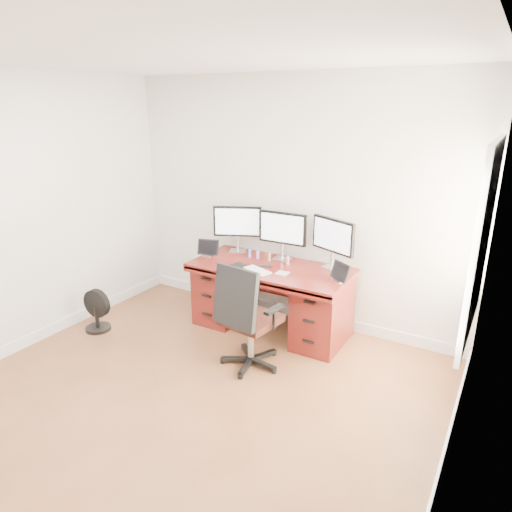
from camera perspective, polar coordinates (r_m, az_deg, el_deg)
The scene contains 19 objects.
ground at distance 3.89m, azimuth -11.93°, elevation -19.71°, with size 4.50×4.50×0.00m, color brown.
back_wall at distance 5.04m, azimuth 4.33°, elevation 6.65°, with size 4.00×0.10×2.70m, color white.
right_wall at distance 2.52m, azimuth 24.11°, elevation -7.22°, with size 0.10×4.50×2.70m.
desk at distance 4.97m, azimuth 1.93°, elevation -4.95°, with size 1.70×0.80×0.75m.
office_chair at distance 4.32m, azimuth -1.05°, elevation -9.70°, with size 0.62×0.62×1.04m.
floor_fan at distance 5.32m, azimuth -19.35°, elevation -6.49°, with size 0.32×0.27×0.47m.
monitor_left at distance 5.23m, azimuth -2.35°, elevation 4.14°, with size 0.52×0.26×0.53m.
monitor_center at distance 4.95m, azimuth 3.33°, elevation 3.29°, with size 0.55×0.14×0.53m.
monitor_right at distance 4.72m, azimuth 9.60°, elevation 2.33°, with size 0.52×0.25×0.53m.
tablet_left at distance 5.15m, azimuth -6.05°, elevation 0.93°, with size 0.25×0.14×0.19m.
tablet_right at distance 4.45m, azimuth 10.40°, elevation -2.13°, with size 0.24×0.19×0.19m.
keyboard at distance 4.68m, azimuth 0.15°, elevation -1.81°, with size 0.31×0.13×0.01m, color white.
trackpad at distance 4.61m, azimuth 3.30°, elevation -2.16°, with size 0.12×0.12×0.01m, color silver.
drawing_tablet at distance 4.82m, azimuth -1.89°, elevation -1.23°, with size 0.21×0.13×0.01m, color black.
phone at distance 4.82m, azimuth 1.18°, elevation -1.22°, with size 0.14×0.07×0.01m, color black.
figurine_blue at distance 5.09m, azimuth -0.80°, elevation 0.41°, with size 0.04×0.04×0.09m.
figurine_purple at distance 5.04m, azimuth 0.22°, elevation 0.22°, with size 0.04×0.04×0.09m.
figurine_brown at distance 4.97m, azimuth 1.66°, elevation -0.04°, with size 0.04×0.04×0.09m.
figurine_pink at distance 4.87m, azimuth 4.00°, elevation -0.47°, with size 0.04×0.04×0.09m.
Camera 1 is at (2.16, -2.19, 2.38)m, focal length 32.00 mm.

